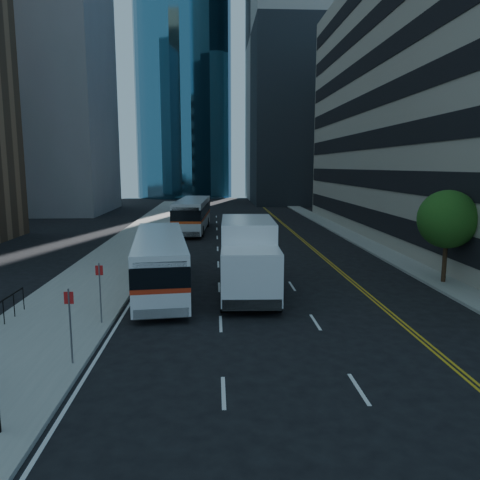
{
  "coord_description": "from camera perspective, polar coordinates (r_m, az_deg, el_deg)",
  "views": [
    {
      "loc": [
        -3.71,
        -16.75,
        6.51
      ],
      "look_at": [
        -2.43,
        6.7,
        2.8
      ],
      "focal_mm": 35.0,
      "sensor_mm": 36.0,
      "label": 1
    }
  ],
  "objects": [
    {
      "name": "ground",
      "position": [
        18.35,
        8.96,
        -11.92
      ],
      "size": [
        160.0,
        160.0,
        0.0
      ],
      "primitive_type": "plane",
      "color": "black",
      "rests_on": "ground"
    },
    {
      "name": "sidewalk_west",
      "position": [
        42.78,
        -12.21,
        0.13
      ],
      "size": [
        5.0,
        90.0,
        0.15
      ],
      "primitive_type": "cube",
      "color": "gray",
      "rests_on": "ground"
    },
    {
      "name": "sidewalk_east",
      "position": [
        44.11,
        13.67,
        0.34
      ],
      "size": [
        2.0,
        90.0,
        0.15
      ],
      "primitive_type": "cube",
      "color": "gray",
      "rests_on": "ground"
    },
    {
      "name": "office_tower_north",
      "position": [
        94.33,
        11.22,
        23.24
      ],
      "size": [
        30.0,
        28.0,
        60.0
      ],
      "primitive_type": "cube",
      "color": "gray",
      "rests_on": "ground"
    },
    {
      "name": "midrise_west",
      "position": [
        73.73,
        -23.36,
        16.85
      ],
      "size": [
        18.0,
        18.0,
        35.0
      ],
      "primitive_type": "cube",
      "color": "gray",
      "rests_on": "ground"
    },
    {
      "name": "street_tree",
      "position": [
        27.97,
        23.96,
        2.32
      ],
      "size": [
        3.2,
        3.2,
        5.1
      ],
      "color": "#332114",
      "rests_on": "sidewalk_east"
    },
    {
      "name": "bus_front",
      "position": [
        24.91,
        -9.72,
        -2.51
      ],
      "size": [
        3.79,
        11.59,
        2.93
      ],
      "rotation": [
        0.0,
        0.0,
        0.12
      ],
      "color": "silver",
      "rests_on": "ground"
    },
    {
      "name": "bus_rear",
      "position": [
        47.43,
        -5.8,
        3.18
      ],
      "size": [
        3.39,
        12.58,
        3.21
      ],
      "rotation": [
        0.0,
        0.0,
        -0.05
      ],
      "color": "silver",
      "rests_on": "ground"
    },
    {
      "name": "box_truck",
      "position": [
        23.85,
        1.02,
        -1.98
      ],
      "size": [
        2.97,
        7.92,
        3.75
      ],
      "rotation": [
        0.0,
        0.0,
        -0.03
      ],
      "color": "white",
      "rests_on": "ground"
    }
  ]
}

